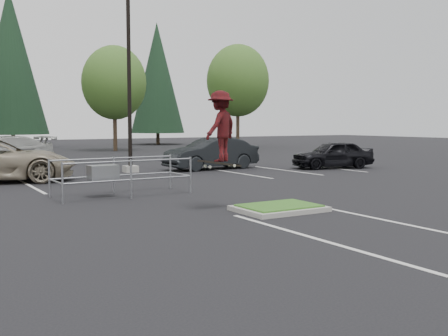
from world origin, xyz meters
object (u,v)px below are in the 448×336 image
conif_c (157,78)px  car_far_silver (1,152)px  skateboarder (220,127)px  cart_corral (108,173)px  decid_d (238,83)px  car_r_charc (211,153)px  conif_b (11,61)px  decid_c (114,85)px  light_pole (129,72)px  car_r_black (333,154)px

conif_c → car_far_silver: 28.79m
skateboarder → car_far_silver: 17.31m
cart_corral → decid_d: bearing=48.9°
car_r_charc → decid_d: bearing=141.0°
conif_b → skateboarder: conif_b is taller
decid_c → conif_b: bearing=119.3°
decid_d → car_far_silver: (-22.16, -12.33, -5.11)m
light_pole → car_r_black: 10.74m
light_pole → decid_d: light_pole is taller
conif_c → cart_corral: bearing=-116.1°
skateboarder → car_far_silver: (-2.97, 17.00, -1.39)m
skateboarder → cart_corral: bearing=-93.7°
light_pole → car_far_silver: bearing=127.9°
cart_corral → car_far_silver: (-1.20, 13.17, 0.05)m
car_r_charc → light_pole: bearing=-100.5°
conif_b → car_r_charc: conif_b is taller
cart_corral → car_r_charc: 10.02m
cart_corral → car_far_silver: car_far_silver is taller
decid_c → car_r_charc: size_ratio=1.78×
conif_b → decid_c: bearing=-60.7°
conif_c → skateboarder: 41.65m
decid_d → car_r_black: 23.54m
car_r_black → decid_d: bearing=172.8°
cart_corral → decid_c: bearing=68.6°
decid_c → conif_c: conif_c is taller
conif_c → car_far_silver: size_ratio=2.28×
skateboarder → car_r_charc: size_ratio=0.43×
conif_b → conif_c: size_ratio=1.16×
light_pole → conif_c: size_ratio=0.81×
decid_d → car_far_silver: decid_d is taller
conif_b → car_r_black: (10.00, -31.69, -7.15)m
decid_c → car_far_silver: bearing=-130.7°
light_pole → cart_corral: light_pole is taller
light_pole → skateboarder: light_pole is taller
light_pole → decid_c: light_pole is taller
decid_c → decid_d: 12.03m
decid_d → cart_corral: 33.41m
conif_c → cart_corral: size_ratio=2.96×
car_r_black → car_far_silver: bearing=-109.8°
light_pole → conif_c: (13.50, 27.50, 2.29)m
car_r_charc → car_far_silver: car_far_silver is taller
light_pole → conif_c: 30.72m
conif_b → car_far_silver: 23.95m
conif_b → car_r_charc: 30.19m
car_r_charc → conif_b: bearing=-174.6°
skateboarder → decid_c: bearing=-132.6°
light_pole → skateboarder: (-1.70, -11.00, -2.38)m
decid_c → conif_c: bearing=50.4°
car_r_charc → car_far_silver: size_ratio=0.86×
light_pole → car_r_charc: light_pole is taller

